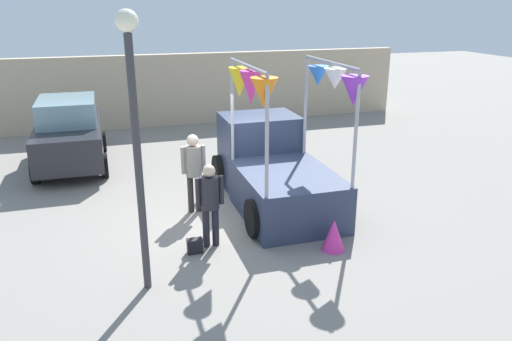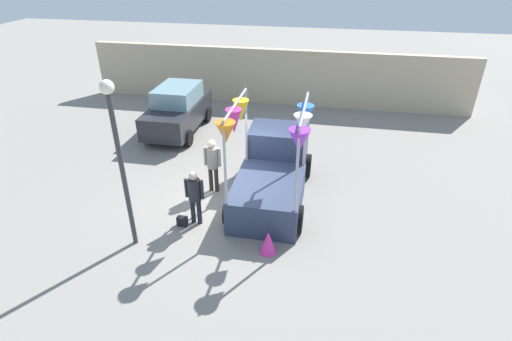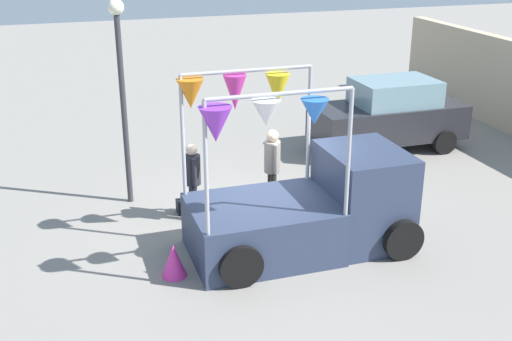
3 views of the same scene
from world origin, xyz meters
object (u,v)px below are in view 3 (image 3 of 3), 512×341
object	(u,v)px
vendor_truck	(314,202)
parked_car	(389,115)
street_lamp	(121,76)
handbag	(181,207)
folded_kite_bundle_magenta	(174,260)
person_customer	(192,175)
person_vendor	(272,161)

from	to	relation	value
vendor_truck	parked_car	bearing A→B (deg)	138.13
street_lamp	handbag	bearing A→B (deg)	44.25
street_lamp	folded_kite_bundle_magenta	world-z (taller)	street_lamp
person_customer	street_lamp	distance (m)	2.49
parked_car	folded_kite_bundle_magenta	distance (m)	8.35
person_vendor	handbag	xyz separation A→B (m)	(-0.36, -1.90, -0.92)
vendor_truck	person_vendor	xyz separation A→B (m)	(-1.84, -0.16, 0.17)
parked_car	person_customer	size ratio (longest dim) A/B	2.47
vendor_truck	street_lamp	xyz separation A→B (m)	(-3.14, -2.99, 1.89)
handbag	person_customer	bearing A→B (deg)	29.74
person_vendor	vendor_truck	bearing A→B (deg)	5.11
folded_kite_bundle_magenta	street_lamp	bearing A→B (deg)	-175.21
street_lamp	vendor_truck	bearing A→B (deg)	43.51
parked_car	handbag	xyz separation A→B (m)	(2.35, -6.14, -0.80)
person_vendor	handbag	world-z (taller)	person_vendor
street_lamp	person_vendor	bearing A→B (deg)	65.16
handbag	folded_kite_bundle_magenta	bearing A→B (deg)	-14.27
parked_car	handbag	world-z (taller)	parked_car
vendor_truck	folded_kite_bundle_magenta	xyz separation A→B (m)	(0.29, -2.70, -0.59)
handbag	street_lamp	bearing A→B (deg)	-135.75
parked_car	street_lamp	size ratio (longest dim) A/B	0.93
person_vendor	handbag	bearing A→B (deg)	-100.72
parked_car	street_lamp	bearing A→B (deg)	-78.77
person_vendor	folded_kite_bundle_magenta	size ratio (longest dim) A/B	2.92
person_vendor	street_lamp	world-z (taller)	street_lamp
person_customer	person_vendor	bearing A→B (deg)	89.68
handbag	street_lamp	xyz separation A→B (m)	(-0.95, -0.92, 2.64)
parked_car	vendor_truck	bearing A→B (deg)	-41.87
folded_kite_bundle_magenta	parked_car	bearing A→B (deg)	125.55
vendor_truck	person_customer	size ratio (longest dim) A/B	2.57
parked_car	person_vendor	world-z (taller)	parked_car
person_customer	handbag	xyz separation A→B (m)	(-0.35, -0.20, -0.83)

